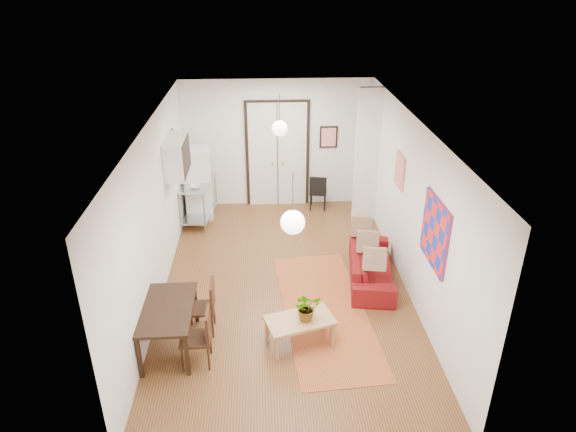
{
  "coord_description": "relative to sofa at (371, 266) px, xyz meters",
  "views": [
    {
      "loc": [
        -0.36,
        -7.56,
        5.06
      ],
      "look_at": [
        0.06,
        0.22,
        1.25
      ],
      "focal_mm": 32.0,
      "sensor_mm": 36.0,
      "label": 1
    }
  ],
  "objects": [
    {
      "name": "floor",
      "position": [
        -1.54,
        -0.12,
        -0.27
      ],
      "size": [
        7.0,
        7.0,
        0.0
      ],
      "primitive_type": "plane",
      "color": "brown",
      "rests_on": "ground"
    },
    {
      "name": "soap_bottle",
      "position": [
        -3.29,
        2.76,
        0.73
      ],
      "size": [
        0.11,
        0.11,
        0.19
      ],
      "primitive_type": "imported",
      "rotation": [
        0.0,
        0.0,
        -0.37
      ],
      "color": "#52A8B3",
      "rests_on": "kitchen_counter"
    },
    {
      "name": "black_side_chair",
      "position": [
        -0.63,
        3.1,
        0.21
      ],
      "size": [
        0.44,
        0.44,
        0.83
      ],
      "rotation": [
        0.0,
        0.0,
        2.97
      ],
      "color": "black",
      "rests_on": "floor"
    },
    {
      "name": "dining_chair_far",
      "position": [
        -2.87,
        -1.92,
        0.23
      ],
      "size": [
        0.42,
        0.59,
        0.87
      ],
      "rotation": [
        0.0,
        0.0,
        -1.56
      ],
      "color": "#3B1F13",
      "rests_on": "floor"
    },
    {
      "name": "wall_right",
      "position": [
        0.56,
        -0.12,
        1.18
      ],
      "size": [
        0.02,
        7.0,
        2.9
      ],
      "primitive_type": "cube",
      "color": "silver",
      "rests_on": "floor"
    },
    {
      "name": "wall_left",
      "position": [
        -3.64,
        -0.12,
        1.18
      ],
      "size": [
        0.02,
        7.0,
        2.9
      ],
      "primitive_type": "cube",
      "color": "silver",
      "rests_on": "floor"
    },
    {
      "name": "poster_back",
      "position": [
        -0.39,
        3.35,
        1.33
      ],
      "size": [
        0.4,
        0.03,
        0.5
      ],
      "primitive_type": "cube",
      "color": "red",
      "rests_on": "wall_back"
    },
    {
      "name": "painting_abstract",
      "position": [
        0.54,
        0.68,
        1.53
      ],
      "size": [
        0.05,
        0.5,
        0.6
      ],
      "primitive_type": "cube",
      "color": "#F2E7CA",
      "rests_on": "wall_right"
    },
    {
      "name": "painting_popart",
      "position": [
        0.54,
        -1.37,
        1.38
      ],
      "size": [
        0.05,
        1.0,
        1.0
      ],
      "primitive_type": "cube",
      "color": "red",
      "rests_on": "wall_right"
    },
    {
      "name": "stub_partition",
      "position": [
        0.31,
        2.43,
        1.18
      ],
      "size": [
        0.5,
        0.1,
        2.9
      ],
      "primitive_type": "cube",
      "color": "silver",
      "rests_on": "floor"
    },
    {
      "name": "wall_back",
      "position": [
        -1.54,
        3.38,
        1.18
      ],
      "size": [
        4.2,
        0.02,
        2.9
      ],
      "primitive_type": "cube",
      "color": "silver",
      "rests_on": "floor"
    },
    {
      "name": "kilim_rug",
      "position": [
        -0.93,
        -0.9,
        -0.27
      ],
      "size": [
        1.56,
        3.55,
        0.01
      ],
      "primitive_type": "cube",
      "rotation": [
        0.0,
        0.0,
        0.08
      ],
      "color": "#B45D2D",
      "rests_on": "floor"
    },
    {
      "name": "print_left",
      "position": [
        -3.61,
        1.88,
        1.68
      ],
      "size": [
        0.03,
        0.44,
        0.54
      ],
      "primitive_type": "cube",
      "color": "#9C6A41",
      "rests_on": "wall_left"
    },
    {
      "name": "ceiling",
      "position": [
        -1.54,
        -0.12,
        2.63
      ],
      "size": [
        4.2,
        7.0,
        0.02
      ],
      "primitive_type": "cube",
      "color": "white",
      "rests_on": "wall_back"
    },
    {
      "name": "dining_table",
      "position": [
        -3.29,
        -1.65,
        0.35
      ],
      "size": [
        0.74,
        1.28,
        0.7
      ],
      "rotation": [
        0.0,
        0.0,
        0.01
      ],
      "color": "black",
      "rests_on": "floor"
    },
    {
      "name": "dining_chair_near",
      "position": [
        -2.87,
        -1.22,
        0.23
      ],
      "size": [
        0.42,
        0.59,
        0.87
      ],
      "rotation": [
        0.0,
        0.0,
        -1.56
      ],
      "color": "#3B1F13",
      "rests_on": "floor"
    },
    {
      "name": "fridge",
      "position": [
        -3.29,
        2.74,
        0.52
      ],
      "size": [
        0.6,
        0.6,
        1.6
      ],
      "primitive_type": "cube",
      "rotation": [
        0.0,
        0.0,
        0.07
      ],
      "color": "silver",
      "rests_on": "floor"
    },
    {
      "name": "potted_plant",
      "position": [
        -1.3,
        -1.66,
        0.37
      ],
      "size": [
        0.43,
        0.46,
        0.42
      ],
      "primitive_type": "imported",
      "rotation": [
        0.0,
        0.0,
        0.29
      ],
      "color": "#345C29",
      "rests_on": "coffee_table"
    },
    {
      "name": "wall_front",
      "position": [
        -1.54,
        -3.62,
        1.18
      ],
      "size": [
        4.2,
        0.02,
        2.9
      ],
      "primitive_type": "cube",
      "color": "silver",
      "rests_on": "floor"
    },
    {
      "name": "pendant_back",
      "position": [
        -1.54,
        1.88,
        1.98
      ],
      "size": [
        0.3,
        0.3,
        0.8
      ],
      "color": "white",
      "rests_on": "ceiling"
    },
    {
      "name": "wall_cabinet",
      "position": [
        -3.46,
        1.38,
        1.63
      ],
      "size": [
        0.35,
        1.0,
        0.7
      ],
      "primitive_type": "cube",
      "color": "white",
      "rests_on": "wall_left"
    },
    {
      "name": "coffee_table",
      "position": [
        -1.4,
        -1.66,
        0.1
      ],
      "size": [
        1.09,
        0.8,
        0.43
      ],
      "rotation": [
        0.0,
        0.0,
        0.29
      ],
      "color": "tan",
      "rests_on": "floor"
    },
    {
      "name": "bowl",
      "position": [
        -3.29,
        2.21,
        0.67
      ],
      "size": [
        0.28,
        0.28,
        0.05
      ],
      "primitive_type": "imported",
      "rotation": [
        0.0,
        0.0,
        -0.37
      ],
      "color": "silver",
      "rests_on": "kitchen_counter"
    },
    {
      "name": "kitchen_counter",
      "position": [
        -3.29,
        2.51,
        0.32
      ],
      "size": [
        0.76,
        1.26,
        0.91
      ],
      "rotation": [
        0.0,
        0.0,
        -0.14
      ],
      "color": "#B1B4B6",
      "rests_on": "floor"
    },
    {
      "name": "sofa",
      "position": [
        0.0,
        0.0,
        0.0
      ],
      "size": [
        1.96,
        0.99,
        0.55
      ],
      "primitive_type": "imported",
      "rotation": [
        0.0,
        0.0,
        1.43
      ],
      "color": "maroon",
      "rests_on": "floor"
    },
    {
      "name": "pendant_front",
      "position": [
        -1.54,
        -2.12,
        1.98
      ],
      "size": [
        0.3,
        0.3,
        0.8
      ],
      "color": "white",
      "rests_on": "ceiling"
    },
    {
      "name": "double_doors",
      "position": [
        -1.54,
        3.33,
        0.93
      ],
      "size": [
        1.44,
        0.06,
        2.5
      ],
      "primitive_type": "cube",
      "color": "white",
      "rests_on": "wall_back"
    }
  ]
}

